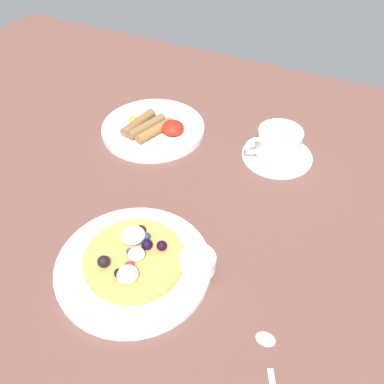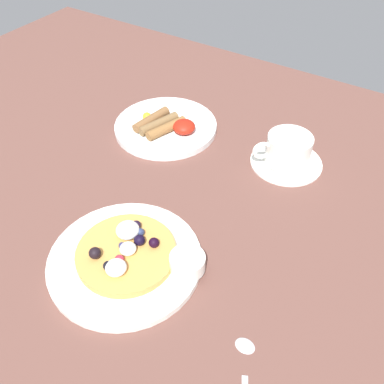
% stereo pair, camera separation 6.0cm
% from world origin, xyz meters
% --- Properties ---
extents(ground_plane, '(1.75, 1.18, 0.03)m').
position_xyz_m(ground_plane, '(0.00, 0.00, -0.01)').
color(ground_plane, brown).
extents(pancake_plate, '(0.25, 0.25, 0.01)m').
position_xyz_m(pancake_plate, '(0.00, -0.17, 0.01)').
color(pancake_plate, white).
rests_on(pancake_plate, ground_plane).
extents(pancake_with_berries, '(0.16, 0.16, 0.04)m').
position_xyz_m(pancake_with_berries, '(0.00, -0.16, 0.02)').
color(pancake_with_berries, gold).
rests_on(pancake_with_berries, pancake_plate).
extents(syrup_ramekin, '(0.06, 0.06, 0.03)m').
position_xyz_m(syrup_ramekin, '(0.09, -0.13, 0.03)').
color(syrup_ramekin, white).
rests_on(syrup_ramekin, pancake_plate).
extents(breakfast_plate, '(0.23, 0.23, 0.01)m').
position_xyz_m(breakfast_plate, '(-0.16, 0.17, 0.01)').
color(breakfast_plate, white).
rests_on(breakfast_plate, ground_plane).
extents(fried_breakfast, '(0.16, 0.11, 0.03)m').
position_xyz_m(fried_breakfast, '(-0.15, 0.16, 0.02)').
color(fried_breakfast, olive).
rests_on(fried_breakfast, breakfast_plate).
extents(coffee_saucer, '(0.14, 0.14, 0.01)m').
position_xyz_m(coffee_saucer, '(0.12, 0.20, 0.00)').
color(coffee_saucer, white).
rests_on(coffee_saucer, ground_plane).
extents(coffee_cup, '(0.10, 0.10, 0.06)m').
position_xyz_m(coffee_cup, '(0.12, 0.20, 0.04)').
color(coffee_cup, white).
rests_on(coffee_cup, coffee_saucer).
extents(teaspoon, '(0.07, 0.12, 0.01)m').
position_xyz_m(teaspoon, '(0.24, -0.21, 0.00)').
color(teaspoon, silver).
rests_on(teaspoon, ground_plane).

